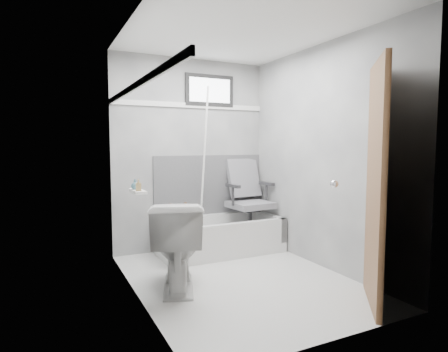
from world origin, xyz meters
TOP-DOWN VIEW (x-y plane):
  - floor at (0.00, 0.00)m, footprint 2.60×2.60m
  - ceiling at (0.00, 0.00)m, footprint 2.60×2.60m
  - wall_back at (0.00, 1.30)m, footprint 2.00×0.02m
  - wall_front at (0.00, -1.30)m, footprint 2.00×0.02m
  - wall_left at (-1.00, 0.00)m, footprint 0.02×2.60m
  - wall_right at (1.00, 0.00)m, footprint 0.02×2.60m
  - bathtub at (0.23, 0.93)m, footprint 1.50×0.70m
  - office_chair at (0.68, 0.98)m, footprint 0.63×0.63m
  - toilet at (-0.62, 0.08)m, footprint 0.71×0.93m
  - door at (0.98, -1.28)m, footprint 0.78×0.78m
  - window at (0.25, 1.29)m, footprint 0.66×0.04m
  - backerboard at (0.25, 1.29)m, footprint 1.50×0.02m
  - trim_back at (0.00, 1.29)m, footprint 2.00×0.02m
  - trim_left at (-0.99, 0.00)m, footprint 0.02×2.60m
  - pole at (0.07, 1.06)m, footprint 0.02×0.32m
  - shelf at (-0.93, 0.26)m, footprint 0.10×0.32m
  - soap_bottle_a at (-0.94, 0.18)m, footprint 0.06×0.06m
  - soap_bottle_b at (-0.94, 0.32)m, footprint 0.10×0.10m
  - faucet at (-0.20, 1.27)m, footprint 0.26×0.10m

SIDE VIEW (x-z plane):
  - floor at x=0.00m, z-range 0.00..0.00m
  - bathtub at x=0.23m, z-range 0.00..0.42m
  - toilet at x=-0.62m, z-range 0.00..0.81m
  - faucet at x=-0.20m, z-range 0.47..0.63m
  - office_chair at x=0.68m, z-range 0.12..1.15m
  - backerboard at x=0.25m, z-range 0.41..1.19m
  - shelf at x=-0.93m, z-range 0.89..0.91m
  - soap_bottle_b at x=-0.94m, z-range 0.91..1.01m
  - soap_bottle_a at x=-0.94m, z-range 0.91..1.02m
  - door at x=0.98m, z-range 0.00..2.00m
  - pole at x=0.07m, z-range 0.08..2.02m
  - wall_back at x=0.00m, z-range 0.00..2.40m
  - wall_front at x=0.00m, z-range 0.00..2.40m
  - wall_left at x=-1.00m, z-range 0.00..2.40m
  - wall_right at x=1.00m, z-range 0.00..2.40m
  - trim_back at x=0.00m, z-range 1.79..1.85m
  - trim_left at x=-0.99m, z-range 1.79..1.85m
  - window at x=0.25m, z-range 1.82..2.22m
  - ceiling at x=0.00m, z-range 2.40..2.40m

